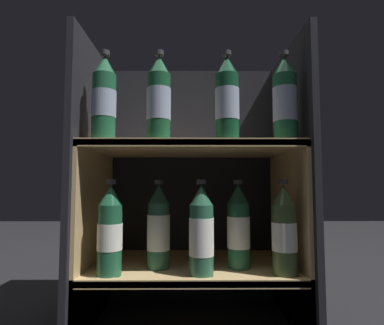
# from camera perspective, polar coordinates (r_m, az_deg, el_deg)

# --- Properties ---
(fridge_back_wall) EXTENTS (0.72, 0.02, 0.95)m
(fridge_back_wall) POSITION_cam_1_polar(r_m,az_deg,el_deg) (1.25, -0.08, -3.88)
(fridge_back_wall) COLOR black
(fridge_back_wall) RESTS_ON ground_plane
(fridge_side_left) EXTENTS (0.02, 0.44, 0.95)m
(fridge_side_left) POSITION_cam_1_polar(r_m,az_deg,el_deg) (1.10, -18.63, -3.62)
(fridge_side_left) COLOR black
(fridge_side_left) RESTS_ON ground_plane
(fridge_side_right) EXTENTS (0.02, 0.44, 0.95)m
(fridge_side_right) POSITION_cam_1_polar(r_m,az_deg,el_deg) (1.10, 18.52, -3.63)
(fridge_side_right) COLOR black
(fridge_side_right) RESTS_ON ground_plane
(shelf_lower) EXTENTS (0.68, 0.40, 0.20)m
(shelf_lower) POSITION_cam_1_polar(r_m,az_deg,el_deg) (1.08, -0.02, -20.45)
(shelf_lower) COLOR tan
(shelf_lower) RESTS_ON ground_plane
(shelf_upper) EXTENTS (0.68, 0.40, 0.60)m
(shelf_upper) POSITION_cam_1_polar(r_m,az_deg,el_deg) (1.04, -0.02, -5.98)
(shelf_upper) COLOR tan
(shelf_upper) RESTS_ON ground_plane
(bottle_upper_front_0) EXTENTS (0.07, 0.07, 0.28)m
(bottle_upper_front_0) POSITION_cam_1_polar(r_m,az_deg,el_deg) (0.97, -16.41, 11.38)
(bottle_upper_front_0) COLOR #1E5638
(bottle_upper_front_0) RESTS_ON shelf_upper
(bottle_upper_front_1) EXTENTS (0.07, 0.07, 0.28)m
(bottle_upper_front_1) POSITION_cam_1_polar(r_m,az_deg,el_deg) (0.94, -6.33, 11.72)
(bottle_upper_front_1) COLOR #194C2D
(bottle_upper_front_1) RESTS_ON shelf_upper
(bottle_upper_front_2) EXTENTS (0.07, 0.07, 0.28)m
(bottle_upper_front_2) POSITION_cam_1_polar(r_m,az_deg,el_deg) (0.94, 6.70, 11.69)
(bottle_upper_front_2) COLOR #144228
(bottle_upper_front_2) RESTS_ON shelf_upper
(bottle_upper_front_3) EXTENTS (0.07, 0.07, 0.28)m
(bottle_upper_front_3) POSITION_cam_1_polar(r_m,az_deg,el_deg) (0.98, 17.29, 11.22)
(bottle_upper_front_3) COLOR #1E5638
(bottle_upper_front_3) RESTS_ON shelf_upper
(bottle_lower_front_0) EXTENTS (0.07, 0.07, 0.28)m
(bottle_lower_front_0) POSITION_cam_1_polar(r_m,az_deg,el_deg) (0.94, -15.37, -12.56)
(bottle_lower_front_0) COLOR #1E5638
(bottle_lower_front_0) RESTS_ON shelf_lower
(bottle_lower_front_1) EXTENTS (0.07, 0.07, 0.28)m
(bottle_lower_front_1) POSITION_cam_1_polar(r_m,az_deg,el_deg) (0.91, 1.81, -13.07)
(bottle_lower_front_1) COLOR #285B42
(bottle_lower_front_1) RESTS_ON shelf_lower
(bottle_lower_front_2) EXTENTS (0.07, 0.07, 0.28)m
(bottle_lower_front_2) POSITION_cam_1_polar(r_m,az_deg,el_deg) (0.95, 17.16, -12.43)
(bottle_lower_front_2) COLOR #384C28
(bottle_lower_front_2) RESTS_ON shelf_lower
(bottle_lower_back_0) EXTENTS (0.07, 0.07, 0.28)m
(bottle_lower_back_0) POSITION_cam_1_polar(r_m,az_deg,el_deg) (0.99, -6.38, -12.28)
(bottle_lower_back_0) COLOR #285B42
(bottle_lower_back_0) RESTS_ON shelf_lower
(bottle_lower_back_1) EXTENTS (0.07, 0.07, 0.28)m
(bottle_lower_back_1) POSITION_cam_1_polar(r_m,az_deg,el_deg) (1.00, 8.83, -12.17)
(bottle_lower_back_1) COLOR #1E5638
(bottle_lower_back_1) RESTS_ON shelf_lower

